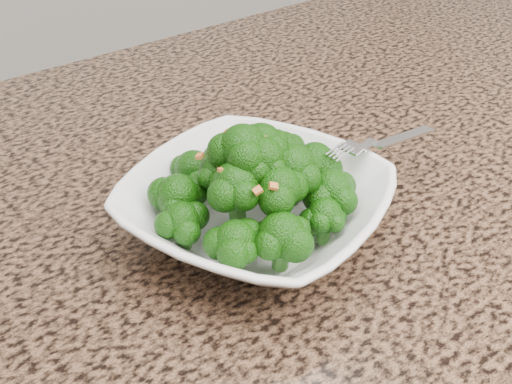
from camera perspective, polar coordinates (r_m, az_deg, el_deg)
granite_counter at (r=0.71m, az=7.55°, el=-1.73°), size 1.64×1.04×0.03m
bowl at (r=0.63m, az=0.00°, el=-1.48°), size 0.32×0.32×0.06m
broccoli_pile at (r=0.59m, az=0.00°, el=3.89°), size 0.22×0.22×0.08m
garlic_topping at (r=0.57m, az=0.00°, el=7.47°), size 0.13×0.13×0.01m
fork at (r=0.67m, az=10.06°, el=4.21°), size 0.18×0.06×0.01m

